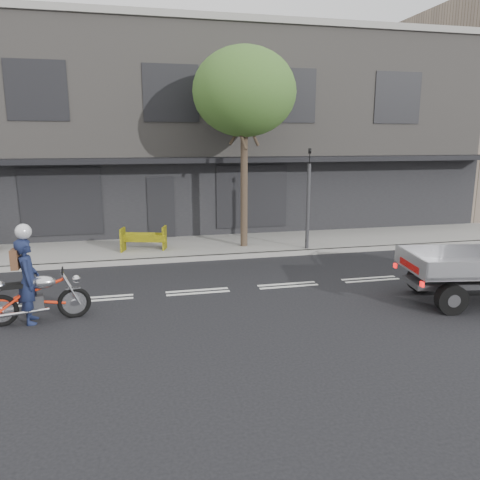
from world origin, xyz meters
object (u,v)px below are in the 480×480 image
traffic_light_pole (308,205)px  motorcycle (37,296)px  street_tree (244,92)px  construction_barrier (144,239)px  rider (28,281)px

traffic_light_pole → motorcycle: size_ratio=1.64×
street_tree → motorcycle: 9.19m
motorcycle → construction_barrier: motorcycle is taller
traffic_light_pole → construction_barrier: bearing=172.3°
traffic_light_pole → construction_barrier: traffic_light_pole is taller
motorcycle → construction_barrier: 5.78m
street_tree → motorcycle: bearing=-136.8°
motorcycle → rider: size_ratio=1.17×
street_tree → construction_barrier: street_tree is taller
street_tree → traffic_light_pole: 4.23m
street_tree → rider: 9.12m
motorcycle → rider: rider is taller
traffic_light_pole → construction_barrier: 5.57m
traffic_light_pole → motorcycle: (-7.75, -4.56, -1.09)m
street_tree → traffic_light_pole: street_tree is taller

